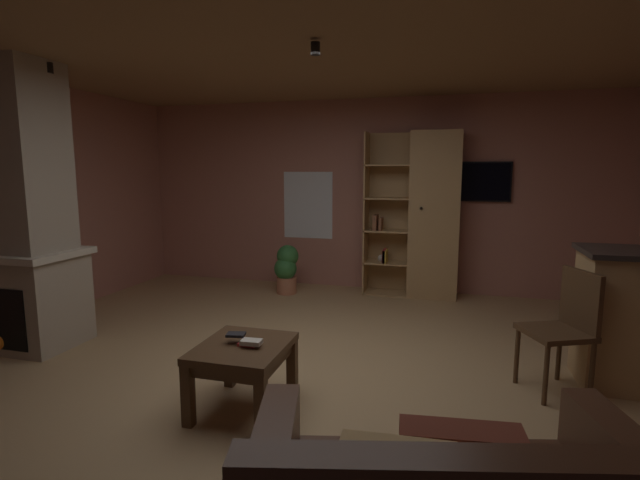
{
  "coord_description": "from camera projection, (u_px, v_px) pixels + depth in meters",
  "views": [
    {
      "loc": [
        1.07,
        -3.49,
        1.65
      ],
      "look_at": [
        0.0,
        0.4,
        1.05
      ],
      "focal_mm": 26.68,
      "sensor_mm": 36.0,
      "label": 1
    }
  ],
  "objects": [
    {
      "name": "floor",
      "position": [
        307.0,
        376.0,
        3.85
      ],
      "size": [
        6.56,
        6.0,
        0.02
      ],
      "primitive_type": "cube",
      "color": "tan",
      "rests_on": "ground"
    },
    {
      "name": "track_light_spot_0",
      "position": [
        49.0,
        68.0,
        4.15
      ],
      "size": [
        0.07,
        0.07,
        0.09
      ],
      "primitive_type": "cylinder",
      "color": "black"
    },
    {
      "name": "coffee_table",
      "position": [
        243.0,
        357.0,
        3.25
      ],
      "size": [
        0.59,
        0.68,
        0.47
      ],
      "color": "#4C331E",
      "rests_on": "ground"
    },
    {
      "name": "table_book_2",
      "position": [
        236.0,
        335.0,
        3.26
      ],
      "size": [
        0.14,
        0.11,
        0.02
      ],
      "primitive_type": "cube",
      "rotation": [
        0.0,
        0.0,
        0.19
      ],
      "color": "black",
      "rests_on": "coffee_table"
    },
    {
      "name": "stone_fireplace",
      "position": [
        21.0,
        222.0,
        4.36
      ],
      "size": [
        0.98,
        0.76,
        2.6
      ],
      "color": "tan",
      "rests_on": "ground"
    },
    {
      "name": "bookshelf_cabinet",
      "position": [
        428.0,
        216.0,
        6.12
      ],
      "size": [
        1.21,
        0.41,
        2.13
      ],
      "color": "tan",
      "rests_on": "ground"
    },
    {
      "name": "ceiling",
      "position": [
        306.0,
        37.0,
        3.47
      ],
      "size": [
        6.56,
        6.0,
        0.02
      ],
      "primitive_type": "cube",
      "color": "#8E6B47"
    },
    {
      "name": "table_book_0",
      "position": [
        248.0,
        343.0,
        3.23
      ],
      "size": [
        0.13,
        0.11,
        0.02
      ],
      "primitive_type": "cube",
      "rotation": [
        0.0,
        0.0,
        -0.04
      ],
      "color": "#B22D2D",
      "rests_on": "coffee_table"
    },
    {
      "name": "window_pane_back",
      "position": [
        308.0,
        205.0,
        6.78
      ],
      "size": [
        0.72,
        0.01,
        0.94
      ],
      "primitive_type": "cube",
      "color": "white"
    },
    {
      "name": "dining_chair",
      "position": [
        566.0,
        323.0,
        3.5
      ],
      "size": [
        0.56,
        0.56,
        0.92
      ],
      "color": "#4C331E",
      "rests_on": "ground"
    },
    {
      "name": "table_book_1",
      "position": [
        251.0,
        342.0,
        3.19
      ],
      "size": [
        0.14,
        0.1,
        0.03
      ],
      "primitive_type": "cube",
      "rotation": [
        0.0,
        0.0,
        0.05
      ],
      "color": "beige",
      "rests_on": "coffee_table"
    },
    {
      "name": "potted_floor_plant",
      "position": [
        287.0,
        268.0,
        6.35
      ],
      "size": [
        0.31,
        0.35,
        0.65
      ],
      "color": "#B77051",
      "rests_on": "ground"
    },
    {
      "name": "wall_mounted_tv",
      "position": [
        474.0,
        182.0,
        6.11
      ],
      "size": [
        0.9,
        0.06,
        0.51
      ],
      "color": "black"
    },
    {
      "name": "track_light_spot_1",
      "position": [
        315.0,
        49.0,
        3.49
      ],
      "size": [
        0.07,
        0.07,
        0.09
      ],
      "primitive_type": "cylinder",
      "color": "black"
    },
    {
      "name": "wall_back",
      "position": [
        370.0,
        195.0,
        6.55
      ],
      "size": [
        6.68,
        0.06,
        2.6
      ],
      "primitive_type": "cube",
      "color": "#AD7060",
      "rests_on": "ground"
    }
  ]
}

